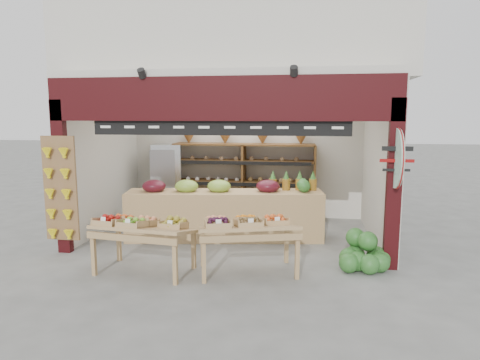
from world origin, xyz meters
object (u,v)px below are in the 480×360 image
cardboard_stack (147,217)px  back_shelving (244,168)px  mid_counter (224,213)px  display_table_right (244,225)px  watermelon_pile (364,255)px  display_table_left (139,226)px  refrigerator (168,180)px

cardboard_stack → back_shelving: bearing=30.3°
back_shelving → mid_counter: size_ratio=0.86×
display_table_right → watermelon_pile: display_table_right is taller
back_shelving → cardboard_stack: back_shelving is taller
display_table_left → mid_counter: bearing=63.4°
cardboard_stack → watermelon_pile: bearing=-23.7°
display_table_left → display_table_right: bearing=7.0°
cardboard_stack → mid_counter: (1.82, -0.61, 0.29)m
mid_counter → watermelon_pile: (2.48, -1.28, -0.30)m
display_table_right → watermelon_pile: (1.85, 0.44, -0.53)m
cardboard_stack → display_table_left: display_table_left is taller
refrigerator → cardboard_stack: 1.27m
back_shelving → display_table_right: size_ratio=2.00×
refrigerator → watermelon_pile: size_ratio=2.06×
back_shelving → display_table_left: size_ratio=2.15×
mid_counter → watermelon_pile: mid_counter is taller
display_table_left → watermelon_pile: bearing=10.4°
back_shelving → display_table_left: 3.85m
display_table_right → mid_counter: bearing=110.5°
mid_counter → display_table_left: mid_counter is taller
back_shelving → display_table_right: (0.51, -3.46, -0.46)m
refrigerator → display_table_right: bearing=-68.6°
refrigerator → watermelon_pile: (4.17, -2.97, -0.65)m
mid_counter → watermelon_pile: size_ratio=4.59×
cardboard_stack → mid_counter: mid_counter is taller
refrigerator → cardboard_stack: (-0.13, -1.09, -0.64)m
watermelon_pile → refrigerator: bearing=144.5°
back_shelving → cardboard_stack: 2.46m
display_table_right → back_shelving: bearing=98.3°
refrigerator → display_table_right: 4.13m
back_shelving → refrigerator: bearing=-178.3°
cardboard_stack → display_table_left: (0.86, -2.52, 0.50)m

